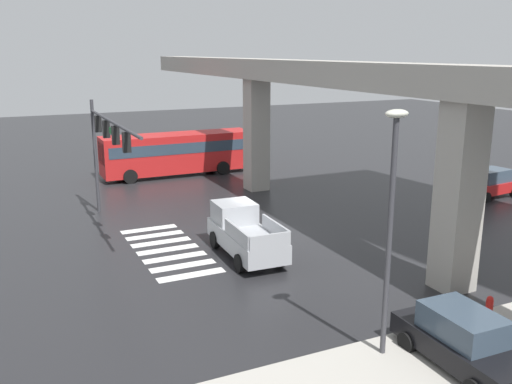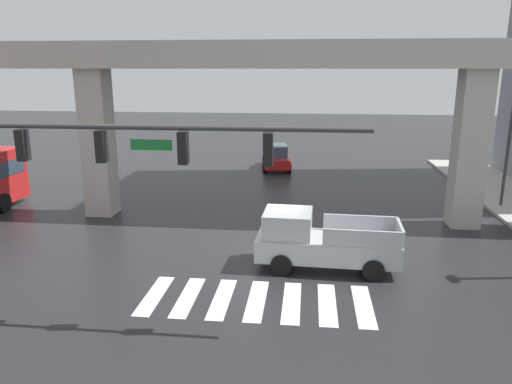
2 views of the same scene
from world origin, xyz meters
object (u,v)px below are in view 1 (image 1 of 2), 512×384
(sedan_red, at_px, (489,183))
(sedan_black, at_px, (463,341))
(street_lamp_near_corner, at_px, (391,208))
(city_bus, at_px, (177,151))
(fire_hydrant, at_px, (489,308))
(pickup_truck, at_px, (244,233))
(traffic_signal_mast, at_px, (106,137))

(sedan_red, height_order, sedan_black, same)
(sedan_red, height_order, street_lamp_near_corner, street_lamp_near_corner)
(city_bus, xyz_separation_m, street_lamp_near_corner, (26.57, -2.14, 2.83))
(street_lamp_near_corner, bearing_deg, fire_hydrant, 94.90)
(sedan_black, height_order, fire_hydrant, sedan_black)
(sedan_red, relative_size, street_lamp_near_corner, 0.62)
(city_bus, bearing_deg, pickup_truck, -7.79)
(traffic_signal_mast, bearing_deg, pickup_truck, 37.17)
(pickup_truck, relative_size, fire_hydrant, 6.09)
(sedan_black, bearing_deg, city_bus, 179.00)
(pickup_truck, xyz_separation_m, sedan_black, (11.01, 1.83, -0.14))
(street_lamp_near_corner, relative_size, fire_hydrant, 8.52)
(city_bus, height_order, sedan_black, city_bus)
(city_bus, bearing_deg, sedan_red, 47.26)
(city_bus, height_order, traffic_signal_mast, traffic_signal_mast)
(pickup_truck, height_order, city_bus, city_bus)
(fire_hydrant, bearing_deg, pickup_truck, -152.16)
(sedan_black, bearing_deg, traffic_signal_mast, -159.40)
(pickup_truck, xyz_separation_m, sedan_red, (-2.77, 17.69, -0.14))
(pickup_truck, distance_m, fire_hydrant, 10.41)
(pickup_truck, bearing_deg, street_lamp_near_corner, 1.10)
(pickup_truck, height_order, fire_hydrant, pickup_truck)
(pickup_truck, relative_size, city_bus, 0.48)
(sedan_red, bearing_deg, street_lamp_near_corner, -54.77)
(city_bus, relative_size, fire_hydrant, 12.72)
(traffic_signal_mast, bearing_deg, sedan_black, 20.60)
(street_lamp_near_corner, distance_m, fire_hydrant, 6.24)
(pickup_truck, xyz_separation_m, fire_hydrant, (9.19, 4.85, -0.56))
(city_bus, distance_m, traffic_signal_mast, 13.26)
(sedan_red, bearing_deg, traffic_signal_mast, -98.34)
(city_bus, bearing_deg, fire_hydrant, 5.53)
(city_bus, bearing_deg, traffic_signal_mast, -32.24)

